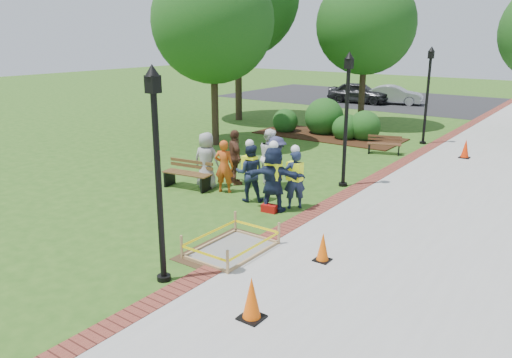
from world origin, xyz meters
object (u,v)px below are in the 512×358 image
Objects in this scene: wet_concrete_pad at (232,242)px; hivis_worker_b at (295,177)px; bench_near at (187,180)px; cone_front at (252,299)px; hivis_worker_a at (273,177)px; lamp_near at (157,161)px; hivis_worker_c at (250,171)px.

hivis_worker_b is at bearing 97.02° from wet_concrete_pad.
bench_near reaches higher than wet_concrete_pad.
bench_near is at bearing -173.94° from hivis_worker_b.
cone_front is 0.40× the size of hivis_worker_a.
bench_near is at bearing 129.02° from lamp_near.
hivis_worker_b reaches higher than bench_near.
cone_front is at bearing -59.80° from hivis_worker_a.
hivis_worker_a is 1.08× the size of hivis_worker_c.
hivis_worker_b is (3.76, 0.40, 0.63)m from bench_near.
cone_front is at bearing -38.63° from bench_near.
bench_near is 0.92× the size of hivis_worker_b.
hivis_worker_b is 1.42m from hivis_worker_c.
bench_near is 0.40× the size of lamp_near.
hivis_worker_c is (-1.05, 0.32, -0.07)m from hivis_worker_a.
wet_concrete_pad is at bearing -59.89° from hivis_worker_c.
wet_concrete_pad is 5.11m from bench_near.
hivis_worker_a is at bearing 120.20° from cone_front.
hivis_worker_c is (-1.40, -0.23, 0.01)m from hivis_worker_b.
bench_near is 3.48m from hivis_worker_a.
bench_near is 2.45m from hivis_worker_c.
hivis_worker_c reaches higher than bench_near.
hivis_worker_c reaches higher than wet_concrete_pad.
lamp_near is at bearing -88.23° from hivis_worker_b.
lamp_near is at bearing -97.61° from wet_concrete_pad.
cone_front is 5.60m from hivis_worker_a.
lamp_near is 5.47m from hivis_worker_b.
wet_concrete_pad is 3.45m from hivis_worker_b.
wet_concrete_pad is 2.85× the size of cone_front.
lamp_near is 2.32× the size of hivis_worker_b.
hivis_worker_a is at bearing -2.54° from bench_near.
cone_front is at bearing -44.57° from wet_concrete_pad.
hivis_worker_c reaches higher than cone_front.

